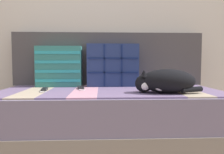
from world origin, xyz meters
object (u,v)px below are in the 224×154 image
throw_pillow_quilted (113,65)px  throw_pillow_striped (59,66)px  couch (110,117)px  game_remote_near (45,89)px  game_remote_far (81,88)px  sleeping_cat (164,81)px

throw_pillow_quilted → throw_pillow_striped: bearing=-179.9°
couch → throw_pillow_quilted: size_ratio=3.94×
couch → throw_pillow_quilted: throw_pillow_quilted is taller
throw_pillow_striped → game_remote_near: (-0.06, -0.27, -0.16)m
throw_pillow_quilted → game_remote_far: 0.36m
game_remote_near → game_remote_far: size_ratio=1.05×
couch → throw_pillow_striped: (-0.43, 0.22, 0.39)m
throw_pillow_striped → throw_pillow_quilted: bearing=0.1°
couch → throw_pillow_quilted: bearing=81.6°
couch → game_remote_far: bearing=170.7°
throw_pillow_striped → sleeping_cat: throw_pillow_striped is taller
sleeping_cat → game_remote_near: bearing=169.0°
game_remote_near → game_remote_far: same height
sleeping_cat → game_remote_near: 0.86m
throw_pillow_striped → game_remote_far: size_ratio=1.96×
throw_pillow_quilted → game_remote_far: bearing=-144.8°
sleeping_cat → game_remote_near: sleeping_cat is taller
throw_pillow_quilted → throw_pillow_striped: throw_pillow_quilted is taller
throw_pillow_quilted → game_remote_far: size_ratio=2.27×
throw_pillow_quilted → sleeping_cat: (0.33, -0.44, -0.10)m
sleeping_cat → couch: bearing=148.8°
sleeping_cat → game_remote_far: bearing=156.5°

